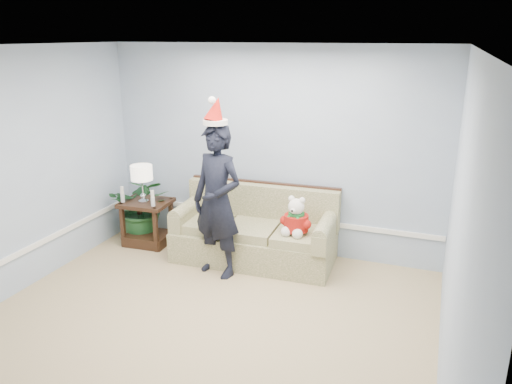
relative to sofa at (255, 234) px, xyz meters
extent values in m
cube|color=tan|center=(0.05, -2.07, -0.35)|extent=(4.50, 5.00, 0.02)
cube|color=white|center=(0.05, -2.07, 2.37)|extent=(4.50, 5.00, 0.02)
cube|color=#9FB5CA|center=(0.05, 0.44, 1.01)|extent=(4.50, 0.02, 2.70)
cube|color=#9FB5CA|center=(2.31, -2.07, 1.01)|extent=(0.02, 5.00, 2.70)
cube|color=white|center=(0.05, 0.41, 0.11)|extent=(4.48, 0.03, 0.06)
cube|color=#505F2D|center=(0.00, -0.06, -0.14)|extent=(2.07, 0.96, 0.39)
cube|color=#505F2D|center=(-0.63, -0.11, 0.11)|extent=(0.63, 0.72, 0.12)
cube|color=#505F2D|center=(0.00, -0.11, 0.11)|extent=(0.63, 0.72, 0.12)
cube|color=#505F2D|center=(0.63, -0.11, 0.11)|extent=(0.63, 0.72, 0.12)
cube|color=#505F2D|center=(0.00, 0.27, 0.32)|extent=(2.04, 0.28, 0.54)
cube|color=black|center=(0.00, 0.34, 0.59)|extent=(2.03, 0.14, 0.05)
cube|color=#505F2D|center=(-0.93, -0.06, 0.17)|extent=(0.21, 0.88, 0.23)
cube|color=#505F2D|center=(0.93, -0.06, 0.17)|extent=(0.21, 0.88, 0.23)
cube|color=#371D14|center=(-1.57, -0.07, 0.26)|extent=(0.68, 0.58, 0.05)
cube|color=#371D14|center=(-1.57, -0.07, -0.26)|extent=(0.61, 0.51, 0.15)
cube|color=#371D14|center=(-1.83, -0.28, -0.03)|extent=(0.05, 0.05, 0.62)
cube|color=#371D14|center=(-1.31, -0.28, -0.03)|extent=(0.05, 0.05, 0.62)
cube|color=#371D14|center=(-1.83, 0.13, -0.03)|extent=(0.05, 0.05, 0.62)
cube|color=#371D14|center=(-1.31, 0.13, -0.03)|extent=(0.05, 0.05, 0.62)
cylinder|color=silver|center=(-1.57, -0.13, 0.30)|extent=(0.14, 0.14, 0.03)
sphere|color=silver|center=(-1.57, -0.13, 0.38)|extent=(0.08, 0.08, 0.08)
cylinder|color=silver|center=(-1.57, -0.13, 0.50)|extent=(0.02, 0.02, 0.29)
cylinder|color=white|center=(-1.57, -0.13, 0.70)|extent=(0.29, 0.29, 0.20)
cylinder|color=silver|center=(-1.85, -0.22, 0.34)|extent=(0.06, 0.06, 0.12)
cylinder|color=white|center=(-1.85, -0.22, 0.45)|extent=(0.05, 0.05, 0.10)
cylinder|color=silver|center=(-1.37, -0.22, 0.34)|extent=(0.06, 0.06, 0.12)
cylinder|color=white|center=(-1.37, -0.22, 0.45)|extent=(0.05, 0.05, 0.10)
imported|color=#1F5328|center=(-1.72, 0.07, 0.13)|extent=(1.02, 0.94, 0.93)
imported|color=black|center=(-0.27, -0.54, 0.58)|extent=(0.76, 0.60, 1.84)
cylinder|color=white|center=(-0.27, -0.54, 1.52)|extent=(0.37, 0.37, 0.05)
cone|color=#B41613|center=(-0.27, -0.52, 1.66)|extent=(0.34, 0.37, 0.33)
sphere|color=white|center=(-0.27, -0.62, 1.77)|extent=(0.09, 0.09, 0.09)
sphere|color=white|center=(0.59, -0.18, 0.30)|extent=(0.28, 0.28, 0.28)
cylinder|color=#B41613|center=(0.59, -0.18, 0.30)|extent=(0.33, 0.33, 0.20)
cylinder|color=#19672B|center=(0.59, -0.18, 0.41)|extent=(0.22, 0.22, 0.03)
sphere|color=white|center=(0.52, -0.30, 0.22)|extent=(0.13, 0.13, 0.13)
sphere|color=white|center=(0.67, -0.30, 0.22)|extent=(0.13, 0.13, 0.13)
sphere|color=white|center=(0.59, -0.19, 0.51)|extent=(0.20, 0.20, 0.20)
sphere|color=black|center=(0.59, -0.30, 0.49)|extent=(0.03, 0.03, 0.03)
sphere|color=white|center=(0.52, -0.18, 0.60)|extent=(0.08, 0.08, 0.08)
sphere|color=white|center=(0.66, -0.18, 0.60)|extent=(0.08, 0.08, 0.08)
camera|label=1|loc=(2.12, -5.58, 2.46)|focal=35.00mm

